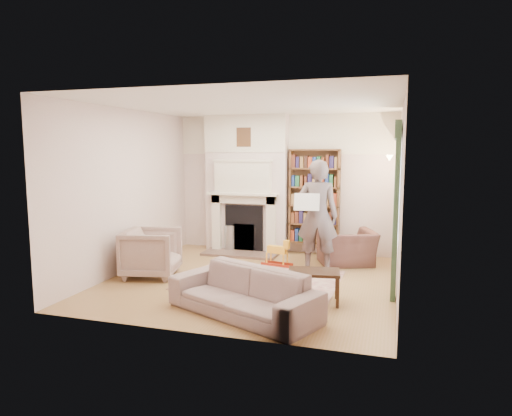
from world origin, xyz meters
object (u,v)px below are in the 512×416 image
(paraffin_heater, at_px, (230,238))
(sofa, at_px, (243,292))
(man_reading, at_px, (317,216))
(rocking_horse, at_px, (277,253))
(bookcase, at_px, (314,197))
(armchair_left, at_px, (152,253))
(armchair_reading, at_px, (346,247))
(coffee_table, at_px, (314,286))

(paraffin_heater, bearing_deg, sofa, -67.32)
(man_reading, bearing_deg, sofa, 71.75)
(sofa, height_order, paraffin_heater, sofa)
(man_reading, xyz_separation_m, rocking_horse, (-0.75, 0.13, -0.73))
(bookcase, xyz_separation_m, sofa, (-0.28, -3.65, -0.88))
(armchair_left, relative_size, sofa, 0.43)
(armchair_reading, xyz_separation_m, coffee_table, (-0.22, -2.26, -0.09))
(sofa, xyz_separation_m, rocking_horse, (-0.20, 2.54, -0.05))
(armchair_left, relative_size, paraffin_heater, 1.60)
(sofa, bearing_deg, man_reading, 100.94)
(bookcase, height_order, coffee_table, bookcase)
(man_reading, xyz_separation_m, paraffin_heater, (-1.98, 1.02, -0.69))
(man_reading, bearing_deg, rocking_horse, -15.62)
(coffee_table, height_order, paraffin_heater, paraffin_heater)
(sofa, bearing_deg, paraffin_heater, 136.40)
(man_reading, bearing_deg, armchair_left, 18.27)
(armchair_reading, xyz_separation_m, armchair_left, (-3.03, -1.73, 0.08))
(paraffin_heater, bearing_deg, bookcase, 7.32)
(bookcase, bearing_deg, coffee_table, -80.24)
(armchair_reading, relative_size, coffee_table, 1.40)
(coffee_table, relative_size, rocking_horse, 1.26)
(armchair_left, bearing_deg, paraffin_heater, -28.49)
(coffee_table, bearing_deg, sofa, -145.25)
(armchair_left, height_order, paraffin_heater, armchair_left)
(armchair_reading, bearing_deg, paraffin_heater, -31.59)
(bookcase, distance_m, armchair_reading, 1.29)
(coffee_table, bearing_deg, man_reading, 89.10)
(bookcase, relative_size, armchair_left, 2.11)
(armchair_reading, distance_m, paraffin_heater, 2.47)
(armchair_reading, distance_m, sofa, 3.17)
(armchair_reading, relative_size, rocking_horse, 1.76)
(bookcase, xyz_separation_m, coffee_table, (0.50, -2.90, -0.95))
(armchair_left, relative_size, man_reading, 0.45)
(rocking_horse, bearing_deg, paraffin_heater, 154.89)
(man_reading, height_order, paraffin_heater, man_reading)
(man_reading, relative_size, rocking_horse, 3.50)
(armchair_left, xyz_separation_m, paraffin_heater, (0.60, 2.16, -0.12))
(coffee_table, xyz_separation_m, rocking_horse, (-0.98, 1.79, 0.02))
(sofa, height_order, rocking_horse, sofa)
(sofa, bearing_deg, armchair_reading, 95.39)
(coffee_table, relative_size, paraffin_heater, 1.27)
(sofa, relative_size, coffee_table, 2.90)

